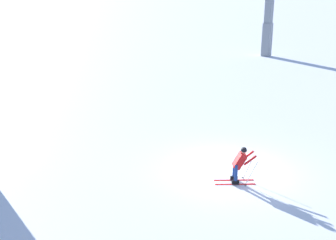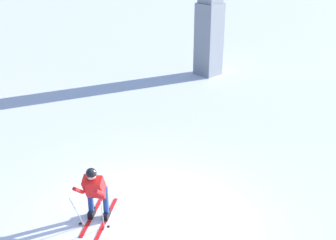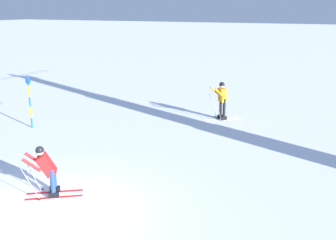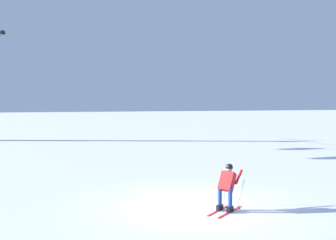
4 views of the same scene
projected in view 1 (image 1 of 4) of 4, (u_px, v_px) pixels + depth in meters
ground_plane at (231, 170)px, 18.18m from camera, size 260.00×260.00×0.00m
skier_carving_main at (240, 162)px, 16.84m from camera, size 1.37×1.58×1.58m
lift_tower_far at (269, 12)px, 41.49m from camera, size 0.76×2.72×9.87m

